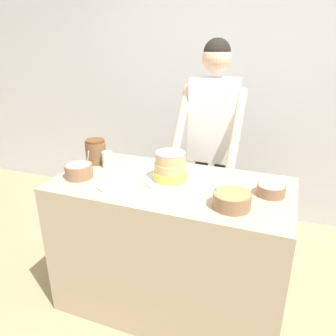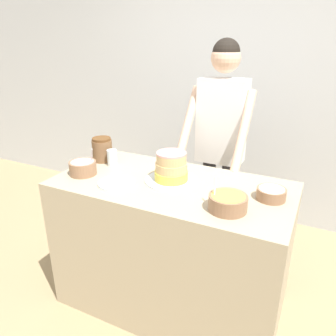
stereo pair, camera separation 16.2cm
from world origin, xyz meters
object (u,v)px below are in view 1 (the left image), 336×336
Objects in this scene: frosting_bowl_pink at (79,170)px; frosting_bowl_yellow at (232,200)px; frosting_bowl_white at (271,189)px; cake at (170,169)px; stoneware_jar at (96,151)px; drinking_glass at (107,160)px; person_baker at (213,130)px; ceramic_plate at (116,185)px.

frosting_bowl_pink is 0.91× the size of frosting_bowl_yellow.
frosting_bowl_pink is 1.17m from frosting_bowl_white.
stoneware_jar is (-0.60, 0.11, 0.00)m from cake.
frosting_bowl_pink is at bearing 177.13° from frosting_bowl_yellow.
drinking_glass is (-1.08, 0.04, 0.02)m from frosting_bowl_white.
cake is 0.60m from frosting_bowl_white.
person_baker is at bearing 46.64° from drinking_glass.
drinking_glass is (-0.58, -0.61, -0.11)m from person_baker.
frosting_bowl_white is (0.50, -0.66, -0.13)m from person_baker.
person_baker is 8.74× the size of frosting_bowl_yellow.
frosting_bowl_pink is at bearing -164.69° from cake.
stoneware_jar is at bearing 137.39° from ceramic_plate.
frosting_bowl_pink is 1.07× the size of stoneware_jar.
stoneware_jar is (-0.12, 0.05, 0.03)m from drinking_glass.
frosting_bowl_pink reaches higher than drinking_glass.
cake is 1.63× the size of frosting_bowl_yellow.
frosting_bowl_yellow is at bearing -128.94° from frosting_bowl_white.
person_baker reaches higher than cake.
ceramic_plate is at bearing -146.77° from cake.
drinking_glass is 0.66× the size of stoneware_jar.
frosting_bowl_yellow reaches higher than frosting_bowl_white.
frosting_bowl_yellow is at bearing -1.55° from ceramic_plate.
ceramic_plate is (-0.70, 0.02, -0.04)m from frosting_bowl_yellow.
frosting_bowl_white is at bearing 51.06° from frosting_bowl_yellow.
cake is 0.49m from drinking_glass.
frosting_bowl_white reaches higher than ceramic_plate.
frosting_bowl_yellow is at bearing -25.84° from cake.
ceramic_plate is at bearing -50.53° from drinking_glass.
frosting_bowl_yellow is at bearing -2.87° from frosting_bowl_pink.
stoneware_jar is at bearing 157.45° from drinking_glass.
cake reaches higher than drinking_glass.
cake is at bearing 33.23° from ceramic_plate.
frosting_bowl_yellow is at bearing -69.95° from person_baker.
drinking_glass is 0.13m from stoneware_jar.
frosting_bowl_yellow is 1.07m from stoneware_jar.
ceramic_plate is (-0.38, -0.86, -0.16)m from person_baker.
frosting_bowl_pink is at bearing 173.85° from ceramic_plate.
frosting_bowl_yellow is 0.88× the size of ceramic_plate.
frosting_bowl_pink is (-0.66, -0.83, -0.12)m from person_baker.
frosting_bowl_white is 0.70× the size of ceramic_plate.
frosting_bowl_white is 1.08m from drinking_glass.
cake reaches higher than frosting_bowl_white.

